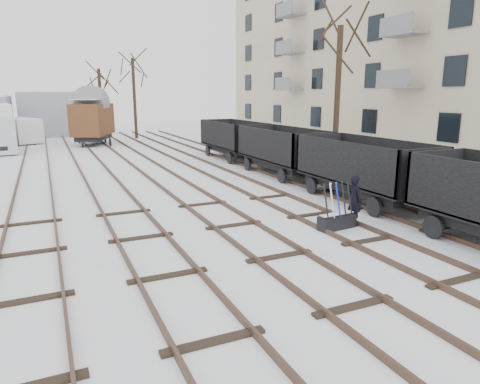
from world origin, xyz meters
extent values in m
plane|color=white|center=(0.00, 0.00, 0.00)|extent=(120.00, 120.00, 0.00)
cube|color=black|center=(-6.72, 14.00, 0.07)|extent=(0.07, 52.00, 0.15)
cube|color=black|center=(-5.28, 14.00, 0.07)|extent=(0.07, 52.00, 0.15)
cube|color=black|center=(-6.00, 2.00, 0.03)|extent=(1.90, 0.20, 0.08)
cube|color=black|center=(-3.72, 14.00, 0.07)|extent=(0.07, 52.00, 0.15)
cube|color=black|center=(-2.28, 14.00, 0.07)|extent=(0.07, 52.00, 0.15)
cube|color=black|center=(-3.00, 2.00, 0.03)|extent=(1.90, 0.20, 0.08)
cube|color=black|center=(-0.72, 14.00, 0.07)|extent=(0.07, 52.00, 0.15)
cube|color=black|center=(0.72, 14.00, 0.07)|extent=(0.07, 52.00, 0.15)
cube|color=black|center=(0.00, 2.00, 0.03)|extent=(1.90, 0.20, 0.08)
cube|color=black|center=(2.28, 14.00, 0.07)|extent=(0.07, 52.00, 0.15)
cube|color=black|center=(3.72, 14.00, 0.07)|extent=(0.07, 52.00, 0.15)
cube|color=black|center=(3.00, 2.00, 0.03)|extent=(1.90, 0.20, 0.08)
cube|color=black|center=(5.28, 14.00, 0.07)|extent=(0.07, 52.00, 0.15)
cube|color=black|center=(6.72, 14.00, 0.07)|extent=(0.07, 52.00, 0.15)
cube|color=black|center=(6.00, 2.00, 0.03)|extent=(1.90, 0.20, 0.08)
cube|color=beige|center=(20.00, 14.00, 8.00)|extent=(10.00, 45.00, 16.00)
cube|color=#9198A3|center=(-4.00, 40.00, 2.20)|extent=(7.00, 6.00, 4.40)
cube|color=white|center=(-4.00, 40.00, 4.45)|extent=(6.86, 5.88, 0.10)
cube|color=black|center=(2.87, 1.38, 0.22)|extent=(1.34, 0.57, 0.44)
cube|color=black|center=(2.87, 1.38, 0.46)|extent=(1.33, 0.45, 0.06)
cube|color=white|center=(2.87, 1.38, 0.50)|extent=(1.27, 0.40, 0.03)
cylinder|color=black|center=(2.37, 1.32, 0.95)|extent=(0.09, 0.32, 1.08)
cylinder|color=silver|center=(2.62, 1.35, 0.95)|extent=(0.09, 0.32, 1.08)
cylinder|color=#0C22A6|center=(2.87, 1.38, 0.95)|extent=(0.09, 0.32, 1.08)
cylinder|color=black|center=(3.11, 1.41, 0.95)|extent=(0.09, 0.32, 1.08)
cylinder|color=black|center=(3.36, 1.44, 0.95)|extent=(0.09, 0.32, 1.08)
imported|color=black|center=(3.62, 1.48, 0.83)|extent=(0.40, 0.61, 1.66)
cube|color=black|center=(6.00, 3.90, 0.65)|extent=(1.93, 5.31, 0.40)
cube|color=black|center=(6.00, 3.90, 0.85)|extent=(2.41, 6.04, 0.12)
cube|color=black|center=(4.84, 3.90, 1.66)|extent=(0.10, 6.04, 1.61)
cube|color=black|center=(7.16, 3.90, 1.66)|extent=(0.10, 6.04, 1.61)
cube|color=white|center=(6.00, 3.90, 0.96)|extent=(2.17, 5.79, 0.06)
cylinder|color=black|center=(4.89, 1.97, 0.35)|extent=(0.12, 0.70, 0.70)
cylinder|color=black|center=(7.11, 5.83, 0.35)|extent=(0.12, 0.70, 0.70)
cube|color=black|center=(6.00, 10.30, 0.65)|extent=(1.93, 5.31, 0.40)
cube|color=black|center=(6.00, 10.30, 0.85)|extent=(2.41, 6.04, 0.12)
cube|color=black|center=(4.84, 10.30, 1.66)|extent=(0.10, 6.04, 1.61)
cube|color=black|center=(7.16, 10.30, 1.66)|extent=(0.10, 6.04, 1.61)
cube|color=white|center=(6.00, 10.30, 0.96)|extent=(2.17, 5.79, 0.06)
cylinder|color=black|center=(4.89, 8.37, 0.35)|extent=(0.12, 0.70, 0.70)
cylinder|color=black|center=(7.11, 12.23, 0.35)|extent=(0.12, 0.70, 0.70)
cube|color=black|center=(6.00, 16.70, 0.65)|extent=(1.93, 5.31, 0.40)
cube|color=black|center=(6.00, 16.70, 0.85)|extent=(2.41, 6.04, 0.12)
cube|color=black|center=(4.84, 16.70, 1.66)|extent=(0.10, 6.04, 1.61)
cube|color=black|center=(7.16, 16.70, 1.66)|extent=(0.10, 6.04, 1.61)
cube|color=white|center=(6.00, 16.70, 0.96)|extent=(2.17, 5.79, 0.06)
cylinder|color=black|center=(4.89, 14.77, 0.35)|extent=(0.12, 0.70, 0.70)
cylinder|color=black|center=(7.11, 18.63, 0.35)|extent=(0.12, 0.70, 0.70)
cube|color=black|center=(-1.52, 29.04, 0.65)|extent=(3.42, 4.77, 0.40)
cube|color=#462715|center=(-1.52, 29.04, 2.14)|extent=(4.09, 5.50, 2.58)
cube|color=white|center=(-1.52, 29.04, 3.78)|extent=(3.78, 5.18, 0.04)
cylinder|color=black|center=(-2.61, 27.45, 0.35)|extent=(0.12, 0.70, 0.70)
cylinder|color=black|center=(-0.43, 30.63, 0.35)|extent=(0.12, 0.70, 0.70)
cylinder|color=black|center=(-7.64, 30.70, 0.51)|extent=(0.30, 1.01, 1.01)
cube|color=silver|center=(-7.20, 33.10, 1.11)|extent=(3.74, 5.32, 2.00)
cube|color=white|center=(-7.20, 33.10, 2.13)|extent=(3.65, 5.19, 0.04)
cylinder|color=black|center=(-8.20, 31.55, 0.39)|extent=(0.24, 0.78, 0.78)
cylinder|color=black|center=(-6.20, 34.66, 0.39)|extent=(0.24, 0.78, 0.78)
cylinder|color=black|center=(8.49, 9.11, 3.76)|extent=(0.30, 0.30, 7.52)
cylinder|color=black|center=(-0.12, 34.47, 3.28)|extent=(0.30, 0.30, 6.56)
cylinder|color=black|center=(2.83, 33.04, 3.76)|extent=(0.30, 0.30, 7.52)
camera|label=1|loc=(-5.33, -9.19, 4.18)|focal=32.00mm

